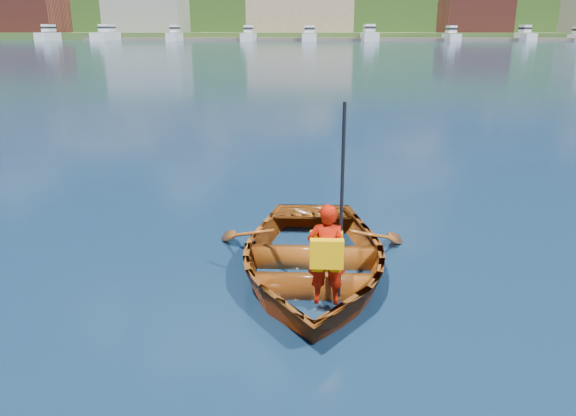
{
  "coord_description": "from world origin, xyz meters",
  "views": [
    {
      "loc": [
        -1.3,
        -7.03,
        2.84
      ],
      "look_at": [
        -1.57,
        -0.79,
        0.85
      ],
      "focal_mm": 35.0,
      "sensor_mm": 36.0,
      "label": 1
    }
  ],
  "objects": [
    {
      "name": "ground",
      "position": [
        0.0,
        0.0,
        0.0
      ],
      "size": [
        600.0,
        600.0,
        0.0
      ],
      "color": "#132641",
      "rests_on": "ground"
    },
    {
      "name": "rowboat",
      "position": [
        -1.29,
        -0.79,
        0.23
      ],
      "size": [
        2.64,
        3.7,
        0.77
      ],
      "color": "brown",
      "rests_on": "ground"
    },
    {
      "name": "child_paddler",
      "position": [
        -1.13,
        -1.69,
        0.66
      ],
      "size": [
        0.4,
        0.34,
        2.08
      ],
      "color": "#AC1303",
      "rests_on": "ground"
    },
    {
      "name": "shoreline",
      "position": [
        0.0,
        236.61,
        10.32
      ],
      "size": [
        400.0,
        140.0,
        22.0
      ],
      "color": "#3C6022",
      "rests_on": "ground"
    },
    {
      "name": "dock",
      "position": [
        7.7,
        148.0,
        0.4
      ],
      "size": [
        159.97,
        12.93,
        0.8
      ],
      "color": "#635949",
      "rests_on": "ground"
    },
    {
      "name": "waterfront_buildings",
      "position": [
        -7.74,
        165.0,
        7.74
      ],
      "size": [
        202.0,
        16.0,
        14.0
      ],
      "color": "maroon",
      "rests_on": "ground"
    },
    {
      "name": "marina_yachts",
      "position": [
        -7.8,
        143.29,
        1.44
      ],
      "size": [
        138.72,
        13.13,
        4.38
      ],
      "color": "silver",
      "rests_on": "ground"
    }
  ]
}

